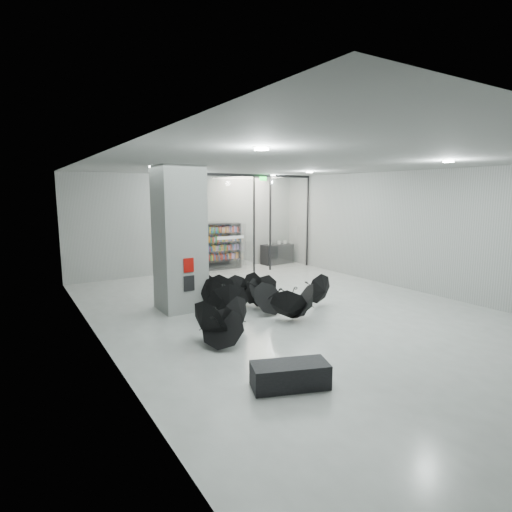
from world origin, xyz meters
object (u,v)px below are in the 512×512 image
column (179,239)px  bench (290,375)px  bookshelf (221,246)px  shop_counter (277,254)px  umbrella_cluster (247,306)px

column → bench: size_ratio=3.06×
bookshelf → shop_counter: bookshelf is taller
column → bench: column is taller
bookshelf → column: bearing=-127.3°
column → bench: 5.72m
bench → shop_counter: bearing=76.2°
bench → shop_counter: (6.72, 10.03, 0.24)m
shop_counter → umbrella_cluster: 8.29m
bench → bookshelf: size_ratio=0.66×
umbrella_cluster → column: bearing=124.1°
shop_counter → umbrella_cluster: bearing=-134.3°
column → umbrella_cluster: bearing=-55.9°
column → bench: (-0.19, -5.43, -1.79)m
shop_counter → umbrella_cluster: umbrella_cluster is taller
column → shop_counter: bearing=35.2°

